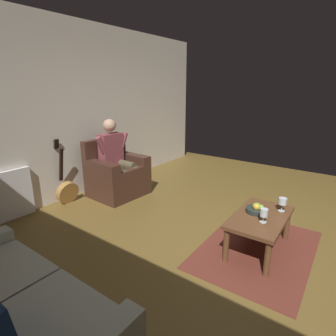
{
  "coord_description": "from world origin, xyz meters",
  "views": [
    {
      "loc": [
        2.79,
        0.87,
        1.76
      ],
      "look_at": [
        -0.1,
        -1.25,
        0.69
      ],
      "focal_mm": 29.36,
      "sensor_mm": 36.0,
      "label": 1
    }
  ],
  "objects_px": {
    "armchair": "(117,175)",
    "fruit_bowl": "(257,209)",
    "person_seated": "(116,155)",
    "wine_glass_near": "(264,213)",
    "wine_glass_far": "(283,202)",
    "coffee_table": "(260,221)",
    "guitar": "(67,190)"
  },
  "relations": [
    {
      "from": "armchair",
      "to": "fruit_bowl",
      "type": "bearing_deg",
      "value": 88.78
    },
    {
      "from": "person_seated",
      "to": "armchair",
      "type": "bearing_deg",
      "value": -90.0
    },
    {
      "from": "wine_glass_near",
      "to": "fruit_bowl",
      "type": "height_order",
      "value": "wine_glass_near"
    },
    {
      "from": "wine_glass_far",
      "to": "armchair",
      "type": "bearing_deg",
      "value": -89.29
    },
    {
      "from": "armchair",
      "to": "coffee_table",
      "type": "distance_m",
      "value": 2.49
    },
    {
      "from": "armchair",
      "to": "wine_glass_near",
      "type": "relative_size",
      "value": 6.24
    },
    {
      "from": "armchair",
      "to": "wine_glass_near",
      "type": "bearing_deg",
      "value": 84.87
    },
    {
      "from": "coffee_table",
      "to": "fruit_bowl",
      "type": "relative_size",
      "value": 4.07
    },
    {
      "from": "armchair",
      "to": "wine_glass_far",
      "type": "distance_m",
      "value": 2.64
    },
    {
      "from": "armchair",
      "to": "coffee_table",
      "type": "xyz_separation_m",
      "value": [
        0.23,
        2.48,
        0.01
      ]
    },
    {
      "from": "guitar",
      "to": "fruit_bowl",
      "type": "distance_m",
      "value": 2.84
    },
    {
      "from": "wine_glass_far",
      "to": "coffee_table",
      "type": "bearing_deg",
      "value": -30.1
    },
    {
      "from": "wine_glass_near",
      "to": "fruit_bowl",
      "type": "xyz_separation_m",
      "value": [
        -0.19,
        -0.13,
        -0.06
      ]
    },
    {
      "from": "armchair",
      "to": "fruit_bowl",
      "type": "height_order",
      "value": "armchair"
    },
    {
      "from": "coffee_table",
      "to": "person_seated",
      "type": "bearing_deg",
      "value": -95.21
    },
    {
      "from": "guitar",
      "to": "fruit_bowl",
      "type": "bearing_deg",
      "value": 101.04
    },
    {
      "from": "armchair",
      "to": "guitar",
      "type": "relative_size",
      "value": 0.93
    },
    {
      "from": "person_seated",
      "to": "guitar",
      "type": "xyz_separation_m",
      "value": [
        0.71,
        -0.37,
        -0.46
      ]
    },
    {
      "from": "coffee_table",
      "to": "wine_glass_near",
      "type": "bearing_deg",
      "value": 27.85
    },
    {
      "from": "wine_glass_far",
      "to": "fruit_bowl",
      "type": "xyz_separation_m",
      "value": [
        0.2,
        -0.22,
        -0.07
      ]
    },
    {
      "from": "coffee_table",
      "to": "fruit_bowl",
      "type": "height_order",
      "value": "fruit_bowl"
    },
    {
      "from": "armchair",
      "to": "wine_glass_far",
      "type": "height_order",
      "value": "armchair"
    },
    {
      "from": "fruit_bowl",
      "to": "guitar",
      "type": "bearing_deg",
      "value": -78.96
    },
    {
      "from": "person_seated",
      "to": "guitar",
      "type": "distance_m",
      "value": 0.93
    },
    {
      "from": "armchair",
      "to": "wine_glass_far",
      "type": "relative_size",
      "value": 5.94
    },
    {
      "from": "coffee_table",
      "to": "guitar",
      "type": "distance_m",
      "value": 2.89
    },
    {
      "from": "wine_glass_near",
      "to": "fruit_bowl",
      "type": "bearing_deg",
      "value": -144.22
    },
    {
      "from": "wine_glass_near",
      "to": "person_seated",
      "type": "bearing_deg",
      "value": -97.95
    },
    {
      "from": "person_seated",
      "to": "wine_glass_far",
      "type": "bearing_deg",
      "value": 93.52
    },
    {
      "from": "person_seated",
      "to": "wine_glass_far",
      "type": "xyz_separation_m",
      "value": [
        -0.03,
        2.62,
        -0.16
      ]
    },
    {
      "from": "coffee_table",
      "to": "wine_glass_near",
      "type": "height_order",
      "value": "wine_glass_near"
    },
    {
      "from": "coffee_table",
      "to": "fruit_bowl",
      "type": "xyz_separation_m",
      "value": [
        -0.06,
        -0.07,
        0.11
      ]
    }
  ]
}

